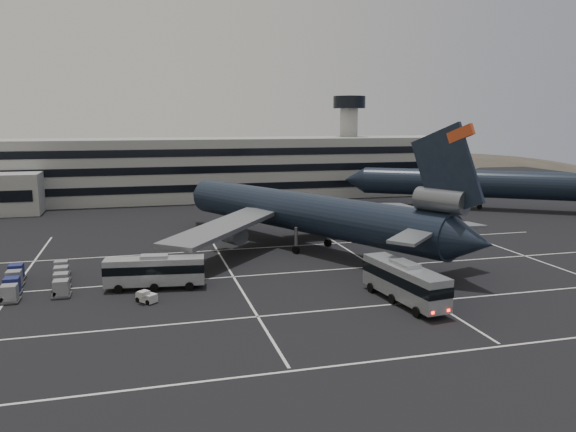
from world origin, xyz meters
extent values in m
plane|color=black|center=(0.00, 0.00, 0.00)|extent=(260.00, 260.00, 0.00)
cube|color=silver|center=(0.00, -22.00, 0.01)|extent=(90.00, 0.25, 0.01)
cube|color=silver|center=(0.00, -10.00, 0.01)|extent=(90.00, 0.25, 0.01)
cube|color=silver|center=(0.00, 4.00, 0.01)|extent=(90.00, 0.25, 0.01)
cube|color=silver|center=(0.00, 18.00, 0.01)|extent=(90.00, 0.25, 0.01)
cube|color=silver|center=(-30.00, 6.00, 0.01)|extent=(0.25, 55.00, 0.01)
cube|color=silver|center=(-6.00, 6.00, 0.01)|extent=(0.25, 55.00, 0.01)
cube|color=silver|center=(12.00, 6.00, 0.01)|extent=(0.25, 55.00, 0.01)
cube|color=silver|center=(34.00, 6.00, 0.01)|extent=(0.25, 55.00, 0.01)
cube|color=gray|center=(0.00, 72.00, 7.00)|extent=(120.00, 18.00, 14.00)
cube|color=black|center=(0.00, 62.95, 3.50)|extent=(118.00, 0.20, 1.60)
cube|color=black|center=(0.00, 62.95, 7.50)|extent=(118.00, 0.20, 1.60)
cube|color=black|center=(0.00, 62.95, 11.20)|extent=(118.00, 0.20, 1.60)
cylinder|color=gray|center=(35.00, 74.00, 11.00)|extent=(4.40, 4.40, 22.00)
cylinder|color=black|center=(35.00, 74.00, 22.50)|extent=(8.00, 8.00, 3.00)
ellipsoid|color=#38332B|center=(-60.00, 170.00, -10.50)|extent=(196.00, 140.00, 32.00)
ellipsoid|color=#38332B|center=(30.00, 170.00, -13.50)|extent=(252.00, 180.00, 44.00)
ellipsoid|color=#38332B|center=(110.00, 170.00, -9.00)|extent=(168.00, 120.00, 24.00)
cylinder|color=black|center=(6.18, 16.57, 5.20)|extent=(27.21, 45.13, 5.60)
cone|color=black|center=(-5.96, 39.78, 5.20)|extent=(7.05, 6.58, 5.60)
cone|color=black|center=(18.47, -6.91, 5.20)|extent=(6.78, 6.77, 5.04)
cube|color=black|center=(16.85, -3.81, 12.60)|extent=(4.83, 8.63, 10.97)
cube|color=#C3411A|center=(17.54, -5.14, 16.80)|extent=(1.99, 3.12, 2.24)
cylinder|color=#595B60|center=(16.61, -3.37, 9.30)|extent=(5.17, 6.57, 2.70)
cube|color=slate|center=(12.66, -4.87, 5.80)|extent=(7.82, 7.25, 0.87)
cube|color=slate|center=(20.10, -0.98, 5.80)|extent=(8.09, 5.10, 0.87)
cube|color=slate|center=(-5.82, 12.55, 4.40)|extent=(18.44, 20.32, 1.75)
cylinder|color=#595B60|center=(-4.55, 16.60, 2.70)|extent=(4.94, 6.12, 2.70)
cube|color=slate|center=(16.33, 24.14, 4.40)|extent=(22.43, 7.63, 1.75)
cylinder|color=#595B60|center=(12.28, 25.40, 2.70)|extent=(4.94, 6.12, 2.70)
cylinder|color=slate|center=(-0.94, 30.18, 2.20)|extent=(0.44, 0.44, 3.00)
cylinder|color=black|center=(-0.94, 30.18, 0.55)|extent=(0.95, 1.21, 1.10)
cylinder|color=slate|center=(4.27, 13.31, 2.20)|extent=(0.44, 0.44, 3.00)
cylinder|color=black|center=(4.27, 13.31, 0.55)|extent=(0.95, 1.21, 1.10)
cylinder|color=slate|center=(9.95, 16.28, 2.20)|extent=(0.44, 0.44, 3.00)
cylinder|color=black|center=(9.95, 16.28, 0.55)|extent=(0.95, 1.21, 1.10)
cylinder|color=black|center=(51.67, 41.41, 5.20)|extent=(43.38, 30.71, 5.60)
cone|color=black|center=(29.65, 55.60, 5.20)|extent=(6.82, 7.14, 5.60)
cylinder|color=slate|center=(51.67, 41.41, 2.20)|extent=(0.44, 0.44, 3.00)
cylinder|color=black|center=(51.67, 41.41, 0.55)|extent=(1.20, 1.02, 1.10)
cube|color=gray|center=(9.17, -9.69, 2.22)|extent=(4.22, 12.16, 3.25)
cube|color=black|center=(9.17, -9.69, 2.61)|extent=(4.28, 12.22, 1.03)
cube|color=gray|center=(9.17, -9.69, 4.04)|extent=(2.14, 3.44, 0.38)
cylinder|color=black|center=(8.36, -14.00, 0.52)|extent=(0.48, 1.08, 1.04)
cylinder|color=black|center=(11.05, -13.65, 0.52)|extent=(0.48, 1.08, 1.04)
cylinder|color=black|center=(7.83, -9.87, 0.52)|extent=(0.48, 1.08, 1.04)
cylinder|color=black|center=(10.51, -9.52, 0.52)|extent=(0.48, 1.08, 1.04)
cylinder|color=black|center=(7.29, -5.74, 0.52)|extent=(0.48, 1.08, 1.04)
cylinder|color=black|center=(9.97, -5.39, 0.52)|extent=(0.48, 1.08, 1.04)
cube|color=#FF0C05|center=(9.08, -15.73, 0.97)|extent=(0.28, 0.12, 0.24)
cube|color=#FF0C05|center=(10.80, -15.51, 0.97)|extent=(0.28, 0.12, 0.24)
cube|color=gray|center=(-15.03, 1.59, 1.99)|extent=(10.90, 3.73, 2.91)
cube|color=black|center=(-15.03, 1.59, 2.34)|extent=(10.96, 3.80, 0.92)
cube|color=gray|center=(-15.03, 1.59, 3.62)|extent=(3.08, 1.90, 0.34)
cylinder|color=black|center=(-11.47, -0.08, 0.47)|extent=(0.96, 0.42, 0.93)
cylinder|color=black|center=(-11.17, 2.33, 0.47)|extent=(0.96, 0.42, 0.93)
cylinder|color=black|center=(-15.18, 0.39, 0.47)|extent=(0.96, 0.42, 0.93)
cylinder|color=black|center=(-14.88, 2.80, 0.47)|extent=(0.96, 0.42, 0.93)
cylinder|color=black|center=(-18.89, 0.85, 0.47)|extent=(0.96, 0.42, 0.93)
cylinder|color=black|center=(-18.58, 3.26, 0.47)|extent=(0.96, 0.42, 0.93)
cube|color=#B7B7B2|center=(-15.48, 4.66, 0.55)|extent=(1.51, 2.36, 0.90)
cube|color=#B7B7B2|center=(-15.41, 4.16, 1.15)|extent=(1.22, 1.05, 0.50)
cylinder|color=black|center=(-15.91, 3.78, 0.28)|extent=(0.30, 0.59, 0.56)
cylinder|color=black|center=(-14.82, 3.94, 0.28)|extent=(0.30, 0.59, 0.56)
cylinder|color=black|center=(-16.14, 5.37, 0.28)|extent=(0.30, 0.59, 0.56)
cylinder|color=black|center=(-15.05, 5.53, 0.28)|extent=(0.30, 0.59, 0.56)
cube|color=#B7B7B2|center=(-16.01, -2.99, 0.52)|extent=(2.21, 2.32, 0.85)
cube|color=#B7B7B2|center=(-15.71, -3.35, 1.09)|extent=(1.34, 1.32, 0.47)
cylinder|color=black|center=(-15.92, -3.90, 0.26)|extent=(0.50, 0.54, 0.53)
cylinder|color=black|center=(-15.13, -3.23, 0.26)|extent=(0.50, 0.54, 0.53)
cylinder|color=black|center=(-16.90, -2.75, 0.26)|extent=(0.50, 0.54, 0.53)
cylinder|color=black|center=(-16.10, -2.08, 0.26)|extent=(0.50, 0.54, 0.53)
cube|color=#2D2D30|center=(-29.45, 0.58, 0.16)|extent=(2.09, 2.34, 0.18)
cylinder|color=black|center=(-29.45, 0.58, 0.10)|extent=(0.10, 0.19, 0.19)
cube|color=gray|center=(-29.45, 0.58, 1.02)|extent=(1.68, 1.68, 1.56)
cube|color=#2D2D30|center=(-24.61, 1.15, 0.16)|extent=(2.09, 2.34, 0.18)
cylinder|color=black|center=(-24.61, 1.15, 0.10)|extent=(0.10, 0.19, 0.19)
cube|color=gray|center=(-24.61, 1.15, 1.02)|extent=(1.68, 1.68, 1.56)
cube|color=#2D2D30|center=(-29.78, 3.49, 0.16)|extent=(2.09, 2.34, 0.18)
cylinder|color=black|center=(-29.78, 3.49, 0.10)|extent=(0.10, 0.19, 0.19)
cube|color=navy|center=(-29.78, 3.49, 1.02)|extent=(1.68, 1.68, 1.56)
cube|color=#2D2D30|center=(-24.94, 4.05, 0.16)|extent=(2.09, 2.34, 0.18)
cylinder|color=black|center=(-24.94, 4.05, 0.10)|extent=(0.10, 0.19, 0.19)
cube|color=gray|center=(-24.94, 4.05, 1.02)|extent=(1.68, 1.68, 1.56)
cube|color=#2D2D30|center=(-30.12, 6.39, 0.16)|extent=(2.09, 2.34, 0.18)
cylinder|color=black|center=(-30.12, 6.39, 0.10)|extent=(0.10, 0.19, 0.19)
cube|color=gray|center=(-30.12, 6.39, 1.02)|extent=(1.68, 1.68, 1.56)
cube|color=#2D2D30|center=(-25.28, 6.95, 0.16)|extent=(2.09, 2.34, 0.18)
cylinder|color=black|center=(-25.28, 6.95, 0.10)|extent=(0.10, 0.19, 0.19)
cube|color=gray|center=(-25.28, 6.95, 1.02)|extent=(1.68, 1.68, 1.56)
cube|color=#2D2D30|center=(-30.46, 9.30, 0.16)|extent=(2.09, 2.34, 0.18)
cylinder|color=black|center=(-30.46, 9.30, 0.10)|extent=(0.10, 0.19, 0.19)
cube|color=navy|center=(-30.46, 9.30, 1.02)|extent=(1.68, 1.68, 1.56)
cube|color=#2D2D30|center=(-25.62, 9.86, 0.16)|extent=(2.09, 2.34, 0.18)
cylinder|color=black|center=(-25.62, 9.86, 0.10)|extent=(0.10, 0.19, 0.19)
cube|color=gray|center=(-25.62, 9.86, 1.02)|extent=(1.68, 1.68, 1.56)
camera|label=1|loc=(-16.15, -59.42, 18.32)|focal=35.00mm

